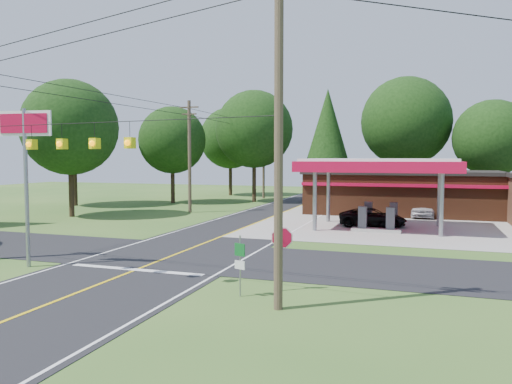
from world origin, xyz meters
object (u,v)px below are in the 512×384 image
(big_stop_sign, at_px, (25,149))
(octagonal_stop_sign, at_px, (282,243))
(sedan_car, at_px, (424,208))
(suv_car, at_px, (373,218))
(gas_canopy, at_px, (380,167))

(big_stop_sign, relative_size, octagonal_stop_sign, 2.96)
(sedan_car, distance_m, octagonal_stop_sign, 26.28)
(sedan_car, distance_m, big_stop_sign, 31.03)
(suv_car, xyz_separation_m, octagonal_stop_sign, (-1.50, -18.61, 1.14))
(sedan_car, bearing_deg, octagonal_stop_sign, -96.19)
(gas_canopy, bearing_deg, suv_car, 121.19)
(suv_car, bearing_deg, octagonal_stop_sign, 169.65)
(suv_car, distance_m, big_stop_sign, 23.28)
(gas_canopy, bearing_deg, sedan_car, 69.44)
(gas_canopy, xyz_separation_m, suv_car, (-0.50, 0.83, -3.61))
(gas_canopy, relative_size, suv_car, 2.24)
(gas_canopy, distance_m, suv_car, 3.74)
(gas_canopy, bearing_deg, octagonal_stop_sign, -96.42)
(suv_car, bearing_deg, big_stop_sign, 137.97)
(suv_car, relative_size, big_stop_sign, 0.66)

